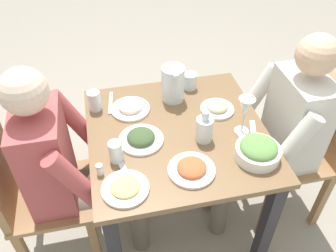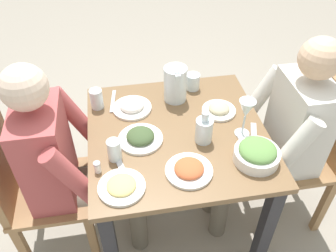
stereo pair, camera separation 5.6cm
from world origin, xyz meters
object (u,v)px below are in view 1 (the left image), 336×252
at_px(dining_table, 177,151).
at_px(diner_far, 70,165).
at_px(plate_fries, 125,188).
at_px(water_glass_by_pitcher, 116,152).
at_px(water_pitcher, 173,84).
at_px(water_glass_far_right, 94,101).
at_px(chair_far, 33,193).
at_px(plate_beans, 217,108).
at_px(water_glass_near_left, 190,81).
at_px(plate_rice_curry, 192,169).
at_px(wine_glass, 246,108).
at_px(salt_shaker, 100,169).
at_px(plate_dolmas, 141,138).
at_px(plate_yoghurt, 130,107).
at_px(salad_bowl, 258,150).
at_px(oil_carafe, 204,130).
at_px(diner_near, 277,132).
at_px(chair_near, 306,146).

distance_m(dining_table, diner_far, 0.52).
distance_m(plate_fries, water_glass_by_pitcher, 0.18).
distance_m(water_pitcher, water_glass_far_right, 0.41).
relative_size(chair_far, diner_far, 0.75).
distance_m(plate_beans, water_glass_near_left, 0.24).
bearing_deg(plate_rice_curry, wine_glass, -57.44).
bearing_deg(dining_table, water_glass_far_right, 55.51).
relative_size(plate_rice_curry, water_glass_by_pitcher, 2.00).
xyz_separation_m(water_glass_near_left, salt_shaker, (-0.52, 0.53, -0.02)).
xyz_separation_m(diner_far, water_glass_far_right, (0.29, -0.15, 0.13)).
height_order(water_pitcher, plate_dolmas, water_pitcher).
bearing_deg(plate_rice_curry, plate_beans, -32.51).
relative_size(plate_yoghurt, wine_glass, 1.02).
height_order(water_pitcher, plate_yoghurt, water_pitcher).
relative_size(salad_bowl, salt_shaker, 3.70).
relative_size(salad_bowl, plate_rice_curry, 0.98).
bearing_deg(water_pitcher, water_glass_by_pitcher, 138.19).
xyz_separation_m(dining_table, water_glass_far_right, (0.25, 0.37, 0.19)).
bearing_deg(plate_dolmas, plate_yoghurt, 4.05).
height_order(plate_rice_curry, water_glass_by_pitcher, water_glass_by_pitcher).
bearing_deg(plate_rice_curry, salad_bowl, -86.75).
distance_m(plate_fries, oil_carafe, 0.45).
bearing_deg(salad_bowl, water_glass_by_pitcher, 79.12).
bearing_deg(diner_near, dining_table, 86.67).
bearing_deg(wine_glass, plate_rice_curry, 122.56).
xyz_separation_m(chair_near, salt_shaker, (-0.16, 1.10, 0.26)).
relative_size(chair_far, water_glass_near_left, 10.06).
xyz_separation_m(dining_table, chair_near, (-0.03, -0.72, -0.10)).
bearing_deg(plate_yoghurt, dining_table, -136.47).
bearing_deg(oil_carafe, dining_table, 53.78).
distance_m(diner_near, plate_dolmas, 0.70).
bearing_deg(salad_bowl, oil_carafe, 50.49).
relative_size(chair_far, water_pitcher, 4.72).
distance_m(plate_rice_curry, water_glass_by_pitcher, 0.33).
relative_size(chair_near, salad_bowl, 4.49).
relative_size(chair_far, plate_fries, 4.60).
distance_m(salad_bowl, water_glass_by_pitcher, 0.62).
bearing_deg(water_glass_near_left, chair_far, 112.79).
bearing_deg(water_glass_by_pitcher, chair_far, 78.03).
height_order(salad_bowl, plate_dolmas, salad_bowl).
distance_m(plate_yoghurt, wine_glass, 0.58).
relative_size(dining_table, plate_fries, 4.35).
relative_size(chair_near, salt_shaker, 16.61).
bearing_deg(oil_carafe, plate_yoghurt, 46.78).
distance_m(plate_rice_curry, water_glass_near_left, 0.61).
bearing_deg(plate_fries, plate_rice_curry, -82.47).
bearing_deg(salad_bowl, water_pitcher, 28.15).
xyz_separation_m(diner_far, plate_rice_curry, (-0.22, -0.52, 0.10)).
distance_m(chair_near, plate_yoghurt, 0.98).
height_order(plate_beans, wine_glass, wine_glass).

